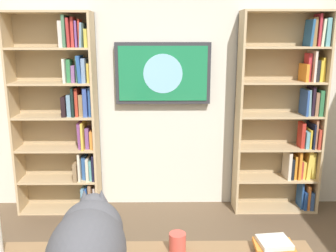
{
  "coord_description": "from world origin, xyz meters",
  "views": [
    {
      "loc": [
        0.03,
        1.55,
        1.77
      ],
      "look_at": [
        0.0,
        -1.16,
        1.12
      ],
      "focal_mm": 39.34,
      "sensor_mm": 36.0,
      "label": 1
    }
  ],
  "objects": [
    {
      "name": "wall_back",
      "position": [
        0.0,
        -2.23,
        1.35
      ],
      "size": [
        4.52,
        0.06,
        2.7
      ],
      "primitive_type": "cube",
      "color": "silver",
      "rests_on": "ground"
    },
    {
      "name": "desk_book_stack",
      "position": [
        -0.49,
        -0.01,
        0.81
      ],
      "size": [
        0.19,
        0.14,
        0.07
      ],
      "color": "beige",
      "rests_on": "desk"
    },
    {
      "name": "cat",
      "position": [
        0.34,
        0.23,
        0.96
      ],
      "size": [
        0.33,
        0.62,
        0.37
      ],
      "color": "#4C4C51",
      "rests_on": "desk"
    },
    {
      "name": "wall_mounted_tv",
      "position": [
        0.04,
        -2.15,
        1.42
      ],
      "size": [
        0.95,
        0.07,
        0.61
      ],
      "color": "#333338"
    },
    {
      "name": "bookshelf_left",
      "position": [
        -1.22,
        -2.06,
        1.0
      ],
      "size": [
        0.85,
        0.28,
        2.02
      ],
      "color": "tan",
      "rests_on": "ground"
    },
    {
      "name": "bookshelf_right",
      "position": [
        1.02,
        -2.06,
        1.02
      ],
      "size": [
        0.82,
        0.28,
        2.01
      ],
      "color": "tan",
      "rests_on": "ground"
    },
    {
      "name": "coffee_mug",
      "position": [
        -0.03,
        -0.02,
        0.82
      ],
      "size": [
        0.08,
        0.08,
        0.1
      ],
      "primitive_type": "cylinder",
      "color": "#D84C3F",
      "rests_on": "desk"
    }
  ]
}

